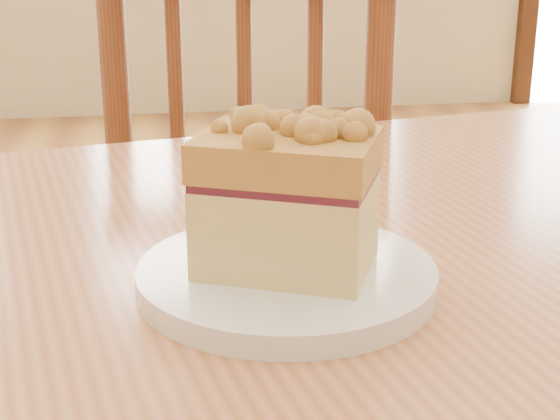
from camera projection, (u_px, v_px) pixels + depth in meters
name	position (u px, v px, depth m)	size (l,w,h in m)	color
cafe_table_main	(466.00, 360.00, 0.69)	(1.40, 1.06, 0.75)	#C0794A
cafe_chair_main	(263.00, 245.00, 1.38)	(0.54, 0.54, 0.97)	brown
plate	(287.00, 278.00, 0.60)	(0.21, 0.21, 0.02)	white
cake_slice	(286.00, 192.00, 0.57)	(0.14, 0.13, 0.11)	#D6B879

